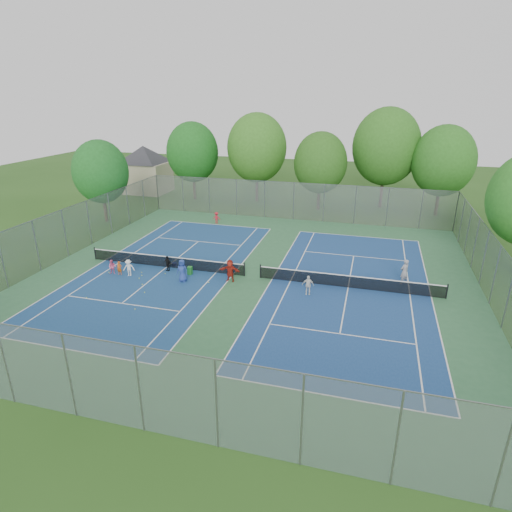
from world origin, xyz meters
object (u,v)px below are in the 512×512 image
at_px(net_left, 166,262).
at_px(ball_crate, 174,264).
at_px(net_right, 349,282).
at_px(ball_hopper, 190,271).
at_px(instructor, 404,272).

xyz_separation_m(net_left, ball_crate, (0.47, 0.41, -0.32)).
bearing_deg(ball_crate, net_right, -1.75).
bearing_deg(net_right, ball_hopper, -176.02).
height_order(net_right, instructor, instructor).
distance_m(ball_hopper, instructor, 15.61).
distance_m(ball_crate, ball_hopper, 2.25).
xyz_separation_m(net_right, instructor, (3.73, 1.71, 0.48)).
distance_m(net_left, instructor, 17.82).
distance_m(net_left, ball_crate, 0.70).
height_order(ball_crate, ball_hopper, ball_hopper).
bearing_deg(ball_crate, ball_hopper, -33.19).
relative_size(ball_crate, ball_hopper, 0.50).
bearing_deg(net_right, ball_crate, 178.25).
distance_m(net_left, net_right, 14.00).
bearing_deg(instructor, ball_hopper, -31.32).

